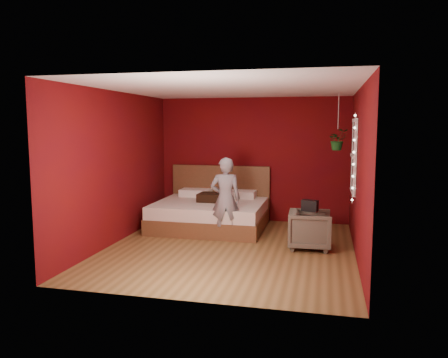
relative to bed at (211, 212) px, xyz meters
The scene contains 10 objects.
floor 1.59m from the bed, 63.95° to the right, with size 4.50×4.50×0.00m, color brown.
room_walls 2.08m from the bed, 63.95° to the right, with size 4.04×4.54×2.62m.
window 2.95m from the bed, 10.65° to the right, with size 0.05×0.97×1.27m.
fairy_lights 3.06m from the bed, 21.30° to the right, with size 0.04×0.04×1.45m.
bed is the anchor object (origin of this frame).
person 1.11m from the bed, 61.19° to the right, with size 0.54×0.35×1.47m, color gray.
armchair 2.26m from the bed, 29.13° to the right, with size 0.67×0.69×0.63m, color #5F594B.
handbag 2.30m from the bed, 29.87° to the right, with size 0.26×0.13×0.18m, color black.
throw_pillow 0.31m from the bed, 105.55° to the right, with size 0.45×0.45×0.16m, color black.
hanging_plant 2.80m from the bed, ahead, with size 0.44×0.41×1.03m.
Camera 1 is at (1.52, -6.86, 2.02)m, focal length 35.00 mm.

